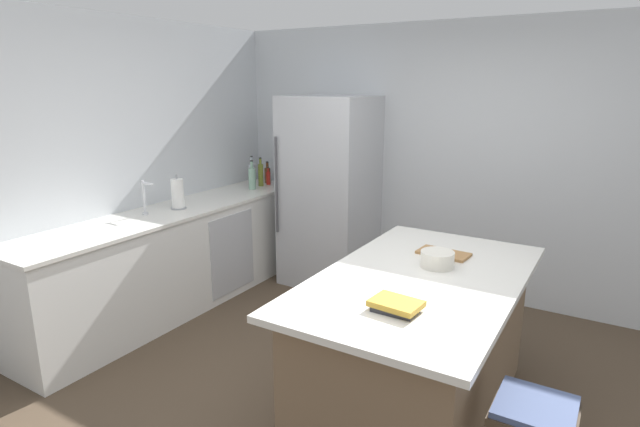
% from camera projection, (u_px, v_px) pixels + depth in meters
% --- Properties ---
extents(ground_plane, '(7.20, 7.20, 0.00)m').
position_uv_depth(ground_plane, '(347.00, 405.00, 3.32)').
color(ground_plane, '#4C3D2D').
extents(wall_rear, '(6.00, 0.10, 2.60)m').
position_uv_depth(wall_rear, '(460.00, 163.00, 4.86)').
color(wall_rear, silver).
rests_on(wall_rear, ground_plane).
extents(wall_left, '(0.10, 6.00, 2.60)m').
position_uv_depth(wall_left, '(90.00, 175.00, 4.23)').
color(wall_left, silver).
rests_on(wall_left, ground_plane).
extents(counter_run_left, '(0.66, 3.11, 0.93)m').
position_uv_depth(counter_run_left, '(179.00, 258.00, 4.72)').
color(counter_run_left, silver).
rests_on(counter_run_left, ground_plane).
extents(kitchen_island, '(1.11, 1.90, 0.93)m').
position_uv_depth(kitchen_island, '(417.00, 345.00, 3.14)').
color(kitchen_island, '#7A6047').
rests_on(kitchen_island, ground_plane).
extents(refrigerator, '(0.84, 0.79, 1.92)m').
position_uv_depth(refrigerator, '(329.00, 192.00, 5.19)').
color(refrigerator, '#B7BABF').
rests_on(refrigerator, ground_plane).
extents(bar_stool, '(0.36, 0.36, 0.64)m').
position_uv_depth(bar_stool, '(533.00, 427.00, 2.32)').
color(bar_stool, '#473828').
rests_on(bar_stool, ground_plane).
extents(sink_faucet, '(0.15, 0.05, 0.30)m').
position_uv_depth(sink_faucet, '(145.00, 197.00, 4.35)').
color(sink_faucet, silver).
rests_on(sink_faucet, counter_run_left).
extents(paper_towel_roll, '(0.14, 0.14, 0.31)m').
position_uv_depth(paper_towel_roll, '(178.00, 194.00, 4.58)').
color(paper_towel_roll, gray).
rests_on(paper_towel_roll, counter_run_left).
extents(syrup_bottle, '(0.07, 0.07, 0.24)m').
position_uv_depth(syrup_bottle, '(267.00, 174.00, 5.77)').
color(syrup_bottle, '#5B3319').
rests_on(syrup_bottle, counter_run_left).
extents(hot_sauce_bottle, '(0.05, 0.05, 0.20)m').
position_uv_depth(hot_sauce_bottle, '(268.00, 178.00, 5.67)').
color(hot_sauce_bottle, red).
rests_on(hot_sauce_bottle, counter_run_left).
extents(olive_oil_bottle, '(0.06, 0.06, 0.32)m').
position_uv_depth(olive_oil_bottle, '(261.00, 174.00, 5.58)').
color(olive_oil_bottle, olive).
rests_on(olive_oil_bottle, counter_run_left).
extents(soda_bottle, '(0.06, 0.06, 0.34)m').
position_uv_depth(soda_bottle, '(252.00, 175.00, 5.53)').
color(soda_bottle, silver).
rests_on(soda_bottle, counter_run_left).
extents(gin_bottle, '(0.08, 0.08, 0.31)m').
position_uv_depth(gin_bottle, '(252.00, 178.00, 5.42)').
color(gin_bottle, '#8CB79E').
rests_on(gin_bottle, counter_run_left).
extents(cookbook_stack, '(0.26, 0.20, 0.05)m').
position_uv_depth(cookbook_stack, '(396.00, 305.00, 2.57)').
color(cookbook_stack, '#2D2D33').
rests_on(cookbook_stack, kitchen_island).
extents(mixing_bowl, '(0.21, 0.21, 0.10)m').
position_uv_depth(mixing_bowl, '(437.00, 259.00, 3.17)').
color(mixing_bowl, silver).
rests_on(mixing_bowl, kitchen_island).
extents(cutting_board, '(0.35, 0.20, 0.02)m').
position_uv_depth(cutting_board, '(443.00, 253.00, 3.41)').
color(cutting_board, '#9E7042').
rests_on(cutting_board, kitchen_island).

